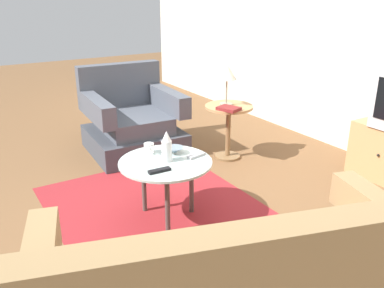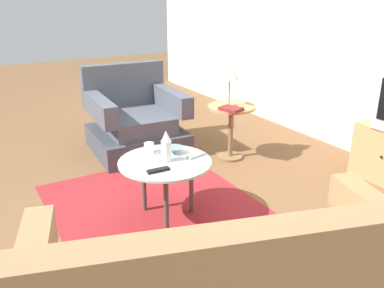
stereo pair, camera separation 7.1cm
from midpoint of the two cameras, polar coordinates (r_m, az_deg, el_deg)
name	(u,v)px [view 1 (the left image)]	position (r m, az deg, el deg)	size (l,w,h in m)	color
ground_plane	(169,216)	(3.25, -3.86, -9.97)	(16.00, 16.00, 0.00)	brown
area_rug	(167,218)	(3.23, -4.17, -10.16)	(2.13, 1.56, 0.00)	maroon
armchair	(132,123)	(4.50, -8.84, 2.93)	(0.97, 0.98, 0.90)	#3E424B
coffee_table	(166,167)	(3.04, -4.33, -3.27)	(0.69, 0.69, 0.48)	#B2C6C1
side_table	(228,121)	(4.20, 4.61, 3.27)	(0.48, 0.48, 0.56)	tan
table_lamp	(227,74)	(4.09, 4.38, 9.62)	(0.19, 0.19, 0.41)	#9E937A
vase	(167,147)	(2.98, -4.22, -0.39)	(0.08, 0.08, 0.23)	white
mug	(149,148)	(3.17, -6.61, -0.59)	(0.12, 0.08, 0.08)	white
bowl	(175,150)	(3.15, -3.08, -0.88)	(0.14, 0.14, 0.05)	slate
tv_remote_dark	(159,170)	(2.84, -5.26, -3.69)	(0.05, 0.16, 0.02)	black
tv_remote_silver	(196,156)	(3.08, -0.04, -1.62)	(0.07, 0.16, 0.02)	#B2B2B7
book	(229,109)	(3.99, 4.61, 4.93)	(0.24, 0.21, 0.03)	maroon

